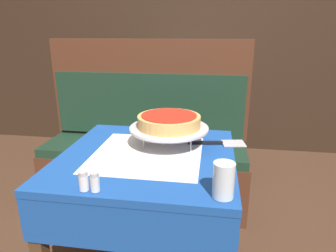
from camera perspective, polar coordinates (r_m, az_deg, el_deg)
dining_table_front at (r=1.36m, az=-3.87°, el=-9.93°), size 0.75×0.75×0.72m
dining_table_rear at (r=2.70m, az=3.17°, el=3.99°), size 0.73×0.73×0.71m
booth_bench at (r=2.21m, az=-4.30°, el=-5.93°), size 1.45×0.44×1.18m
back_wall_panel at (r=3.18m, az=4.00°, el=17.10°), size 6.00×0.04×2.40m
pizza_pan_stand at (r=1.37m, az=0.19°, el=-0.56°), size 0.36×0.36×0.09m
deep_dish_pizza at (r=1.36m, az=0.19°, el=0.98°), size 0.29×0.29×0.06m
pizza_server at (r=1.44m, az=9.71°, el=-3.21°), size 0.27×0.11×0.01m
water_glass_near at (r=0.98m, az=10.54°, el=-10.10°), size 0.07×0.07×0.12m
salt_shaker at (r=1.05m, az=-15.78°, el=-10.06°), size 0.03×0.03×0.07m
pepper_shaker at (r=1.04m, az=-13.75°, el=-10.33°), size 0.03×0.03×0.07m
napkin_holder at (r=1.59m, az=1.21°, el=0.67°), size 0.10×0.05×0.09m
condiment_caddy at (r=2.59m, az=1.81°, el=6.95°), size 0.15×0.15×0.16m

